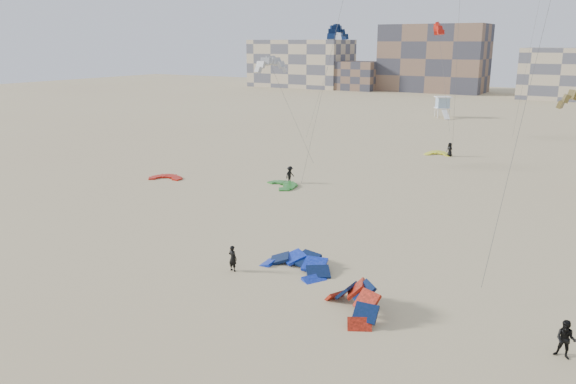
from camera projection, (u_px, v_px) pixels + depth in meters
The scene contains 17 objects.
ground at pixel (218, 291), 31.03m from camera, with size 320.00×320.00×0.00m, color tan.
kite_ground_blue at pixel (296, 269), 33.97m from camera, with size 4.66×4.73×1.34m, color blue, non-canonical shape.
kite_ground_orange at pixel (352, 312), 28.55m from camera, with size 3.97×3.26×2.38m, color red, non-canonical shape.
kite_ground_red at pixel (166, 179), 56.54m from camera, with size 3.01×3.19×0.43m, color #CF0009, non-canonical shape.
kite_ground_green at pixel (283, 186), 53.59m from camera, with size 3.45×3.65×0.45m, color #248B36, non-canonical shape.
kite_ground_yellow at pixel (438, 155), 68.44m from camera, with size 2.88×2.99×0.68m, color #CEDC28, non-canonical shape.
kitesurfer_main at pixel (233, 258), 33.54m from camera, with size 0.59×0.38×1.61m, color black.
kitesurfer_b at pixel (566, 340), 24.22m from camera, with size 0.85×0.67×1.76m, color black.
kitesurfer_c at pixel (290, 175), 54.59m from camera, with size 1.08×0.62×1.66m, color black.
kitesurfer_e at pixel (450, 149), 67.36m from camera, with size 0.82×0.53×1.67m, color black.
kite_fly_grey at pixel (271, 66), 61.14m from camera, with size 8.84×4.90×11.20m.
kite_fly_navy at pixel (338, 34), 79.02m from camera, with size 4.35×11.07×14.84m.
kite_fly_red at pixel (439, 30), 86.68m from camera, with size 8.07×12.49×15.55m.
lifeguard_tower_far at pixel (442, 107), 102.20m from camera, with size 3.66×5.66×3.76m.
condo_west_a at pixel (301, 63), 171.65m from camera, with size 30.00×15.00×14.00m, color #BCAB8A.
condo_west_b at pixel (434, 58), 154.34m from camera, with size 28.00×14.00×18.00m, color brown.
condo_fill_left at pixel (358, 76), 160.73m from camera, with size 12.00×10.00×8.00m, color brown.
Camera 1 is at (18.19, -22.36, 13.30)m, focal length 35.00 mm.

